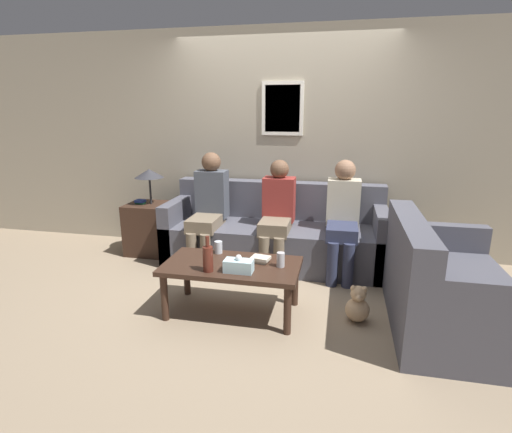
{
  "coord_description": "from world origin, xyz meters",
  "views": [
    {
      "loc": [
        0.7,
        -3.74,
        1.7
      ],
      "look_at": [
        -0.08,
        -0.14,
        0.7
      ],
      "focal_mm": 28.0,
      "sensor_mm": 36.0,
      "label": 1
    }
  ],
  "objects_px": {
    "wine_bottle": "(208,258)",
    "person_left": "(209,205)",
    "drinking_glass": "(218,247)",
    "teddy_bear": "(358,306)",
    "couch_main": "(275,235)",
    "couch_side": "(443,291)",
    "person_middle": "(277,211)",
    "person_right": "(343,214)",
    "coffee_table": "(232,270)"
  },
  "relations": [
    {
      "from": "drinking_glass",
      "to": "person_middle",
      "type": "distance_m",
      "value": 0.96
    },
    {
      "from": "wine_bottle",
      "to": "person_middle",
      "type": "bearing_deg",
      "value": 74.79
    },
    {
      "from": "couch_main",
      "to": "wine_bottle",
      "type": "xyz_separation_m",
      "value": [
        -0.3,
        -1.44,
        0.25
      ]
    },
    {
      "from": "coffee_table",
      "to": "person_middle",
      "type": "distance_m",
      "value": 1.13
    },
    {
      "from": "person_right",
      "to": "teddy_bear",
      "type": "distance_m",
      "value": 1.14
    },
    {
      "from": "couch_main",
      "to": "wine_bottle",
      "type": "height_order",
      "value": "couch_main"
    },
    {
      "from": "couch_main",
      "to": "person_middle",
      "type": "xyz_separation_m",
      "value": [
        0.05,
        -0.17,
        0.33
      ]
    },
    {
      "from": "person_right",
      "to": "drinking_glass",
      "type": "bearing_deg",
      "value": -141.71
    },
    {
      "from": "couch_main",
      "to": "wine_bottle",
      "type": "bearing_deg",
      "value": -101.72
    },
    {
      "from": "couch_side",
      "to": "coffee_table",
      "type": "relative_size",
      "value": 1.22
    },
    {
      "from": "person_left",
      "to": "person_middle",
      "type": "bearing_deg",
      "value": 0.66
    },
    {
      "from": "couch_side",
      "to": "person_left",
      "type": "bearing_deg",
      "value": 67.11
    },
    {
      "from": "drinking_glass",
      "to": "teddy_bear",
      "type": "distance_m",
      "value": 1.29
    },
    {
      "from": "person_left",
      "to": "couch_side",
      "type": "bearing_deg",
      "value": -22.89
    },
    {
      "from": "couch_main",
      "to": "person_right",
      "type": "distance_m",
      "value": 0.83
    },
    {
      "from": "wine_bottle",
      "to": "person_middle",
      "type": "distance_m",
      "value": 1.32
    },
    {
      "from": "person_left",
      "to": "person_right",
      "type": "xyz_separation_m",
      "value": [
        1.46,
        0.0,
        -0.02
      ]
    },
    {
      "from": "couch_main",
      "to": "person_left",
      "type": "relative_size",
      "value": 1.95
    },
    {
      "from": "person_middle",
      "to": "couch_side",
      "type": "bearing_deg",
      "value": -32.82
    },
    {
      "from": "person_left",
      "to": "person_middle",
      "type": "relative_size",
      "value": 1.05
    },
    {
      "from": "couch_side",
      "to": "teddy_bear",
      "type": "distance_m",
      "value": 0.68
    },
    {
      "from": "drinking_glass",
      "to": "person_left",
      "type": "bearing_deg",
      "value": 113.78
    },
    {
      "from": "couch_side",
      "to": "drinking_glass",
      "type": "bearing_deg",
      "value": 86.93
    },
    {
      "from": "person_left",
      "to": "person_middle",
      "type": "xyz_separation_m",
      "value": [
        0.77,
        0.01,
        -0.03
      ]
    },
    {
      "from": "coffee_table",
      "to": "person_left",
      "type": "height_order",
      "value": "person_left"
    },
    {
      "from": "couch_side",
      "to": "drinking_glass",
      "type": "distance_m",
      "value": 1.89
    },
    {
      "from": "person_middle",
      "to": "teddy_bear",
      "type": "relative_size",
      "value": 3.77
    },
    {
      "from": "couch_main",
      "to": "wine_bottle",
      "type": "distance_m",
      "value": 1.49
    },
    {
      "from": "teddy_bear",
      "to": "wine_bottle",
      "type": "bearing_deg",
      "value": -167.58
    },
    {
      "from": "couch_side",
      "to": "coffee_table",
      "type": "height_order",
      "value": "couch_side"
    },
    {
      "from": "person_left",
      "to": "teddy_bear",
      "type": "bearing_deg",
      "value": -31.99
    },
    {
      "from": "wine_bottle",
      "to": "person_right",
      "type": "xyz_separation_m",
      "value": [
        1.04,
        1.27,
        0.09
      ]
    },
    {
      "from": "couch_main",
      "to": "person_middle",
      "type": "bearing_deg",
      "value": -74.0
    },
    {
      "from": "person_left",
      "to": "person_middle",
      "type": "height_order",
      "value": "person_left"
    },
    {
      "from": "coffee_table",
      "to": "person_right",
      "type": "distance_m",
      "value": 1.43
    },
    {
      "from": "wine_bottle",
      "to": "person_left",
      "type": "xyz_separation_m",
      "value": [
        -0.42,
        1.27,
        0.11
      ]
    },
    {
      "from": "coffee_table",
      "to": "person_left",
      "type": "xyz_separation_m",
      "value": [
        -0.56,
        1.08,
        0.28
      ]
    },
    {
      "from": "coffee_table",
      "to": "teddy_bear",
      "type": "xyz_separation_m",
      "value": [
        1.05,
        0.07,
        -0.25
      ]
    },
    {
      "from": "couch_side",
      "to": "teddy_bear",
      "type": "relative_size",
      "value": 4.46
    },
    {
      "from": "drinking_glass",
      "to": "person_left",
      "type": "xyz_separation_m",
      "value": [
        -0.38,
        0.85,
        0.17
      ]
    },
    {
      "from": "wine_bottle",
      "to": "person_left",
      "type": "height_order",
      "value": "person_left"
    },
    {
      "from": "coffee_table",
      "to": "wine_bottle",
      "type": "height_order",
      "value": "wine_bottle"
    },
    {
      "from": "couch_main",
      "to": "drinking_glass",
      "type": "height_order",
      "value": "couch_main"
    },
    {
      "from": "couch_main",
      "to": "person_middle",
      "type": "height_order",
      "value": "person_middle"
    },
    {
      "from": "person_middle",
      "to": "person_right",
      "type": "bearing_deg",
      "value": -0.73
    },
    {
      "from": "couch_main",
      "to": "person_left",
      "type": "bearing_deg",
      "value": -166.31
    },
    {
      "from": "couch_main",
      "to": "couch_side",
      "type": "distance_m",
      "value": 1.91
    },
    {
      "from": "couch_side",
      "to": "drinking_glass",
      "type": "xyz_separation_m",
      "value": [
        -1.88,
        0.1,
        0.19
      ]
    },
    {
      "from": "couch_side",
      "to": "person_right",
      "type": "bearing_deg",
      "value": 40.08
    },
    {
      "from": "couch_main",
      "to": "drinking_glass",
      "type": "bearing_deg",
      "value": -108.45
    }
  ]
}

